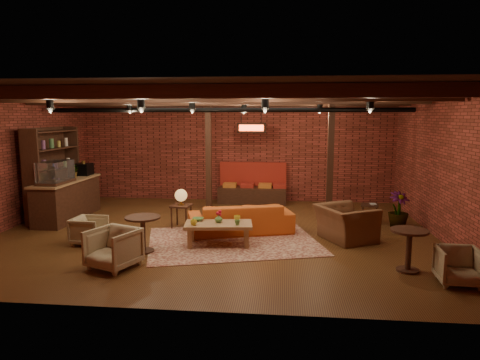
# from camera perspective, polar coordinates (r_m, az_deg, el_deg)

# --- Properties ---
(floor) EXTENTS (10.00, 10.00, 0.00)m
(floor) POSITION_cam_1_polar(r_m,az_deg,el_deg) (10.04, -3.31, -7.08)
(floor) COLOR #381A0E
(floor) RESTS_ON ground
(ceiling) EXTENTS (10.00, 8.00, 0.02)m
(ceiling) POSITION_cam_1_polar(r_m,az_deg,el_deg) (9.68, -3.48, 11.49)
(ceiling) COLOR black
(ceiling) RESTS_ON wall_back
(wall_back) EXTENTS (10.00, 0.02, 3.20)m
(wall_back) POSITION_cam_1_polar(r_m,az_deg,el_deg) (13.68, -0.71, 3.93)
(wall_back) COLOR maroon
(wall_back) RESTS_ON ground
(wall_front) EXTENTS (10.00, 0.02, 3.20)m
(wall_front) POSITION_cam_1_polar(r_m,az_deg,el_deg) (5.86, -9.66, -2.42)
(wall_front) COLOR maroon
(wall_front) RESTS_ON ground
(wall_left) EXTENTS (0.02, 8.00, 3.20)m
(wall_left) POSITION_cam_1_polar(r_m,az_deg,el_deg) (11.63, -28.52, 2.08)
(wall_left) COLOR maroon
(wall_left) RESTS_ON ground
(wall_right) EXTENTS (0.02, 8.00, 3.20)m
(wall_right) POSITION_cam_1_polar(r_m,az_deg,el_deg) (10.20, 25.54, 1.51)
(wall_right) COLOR maroon
(wall_right) RESTS_ON ground
(ceiling_beams) EXTENTS (9.80, 6.40, 0.22)m
(ceiling_beams) POSITION_cam_1_polar(r_m,az_deg,el_deg) (9.68, -3.47, 10.78)
(ceiling_beams) COLOR black
(ceiling_beams) RESTS_ON ceiling
(ceiling_pipe) EXTENTS (9.60, 0.12, 0.12)m
(ceiling_pipe) POSITION_cam_1_polar(r_m,az_deg,el_deg) (11.25, -2.13, 9.30)
(ceiling_pipe) COLOR black
(ceiling_pipe) RESTS_ON ceiling
(post_left) EXTENTS (0.16, 0.16, 3.20)m
(post_left) POSITION_cam_1_polar(r_m,az_deg,el_deg) (12.38, -4.21, 3.43)
(post_left) COLOR black
(post_left) RESTS_ON ground
(post_right) EXTENTS (0.16, 0.16, 3.20)m
(post_right) POSITION_cam_1_polar(r_m,az_deg,el_deg) (11.66, 11.96, 2.95)
(post_right) COLOR black
(post_right) RESTS_ON ground
(service_counter) EXTENTS (0.80, 2.50, 1.60)m
(service_counter) POSITION_cam_1_polar(r_m,az_deg,el_deg) (12.11, -22.08, -1.11)
(service_counter) COLOR black
(service_counter) RESTS_ON ground
(plant_counter) EXTENTS (0.35, 0.39, 0.30)m
(plant_counter) POSITION_cam_1_polar(r_m,az_deg,el_deg) (12.18, -21.34, 0.98)
(plant_counter) COLOR #337F33
(plant_counter) RESTS_ON service_counter
(shelving_hutch) EXTENTS (0.52, 2.00, 2.40)m
(shelving_hutch) POSITION_cam_1_polar(r_m,az_deg,el_deg) (12.34, -23.61, 0.84)
(shelving_hutch) COLOR black
(shelving_hutch) RESTS_ON ground
(banquette) EXTENTS (2.10, 0.70, 1.00)m
(banquette) POSITION_cam_1_polar(r_m,az_deg,el_deg) (13.31, 1.65, -0.97)
(banquette) COLOR maroon
(banquette) RESTS_ON ground
(service_sign) EXTENTS (0.86, 0.06, 0.30)m
(service_sign) POSITION_cam_1_polar(r_m,az_deg,el_deg) (12.68, 1.53, 6.96)
(service_sign) COLOR #FF4419
(service_sign) RESTS_ON ceiling
(ceiling_spotlights) EXTENTS (6.40, 4.40, 0.28)m
(ceiling_spotlights) POSITION_cam_1_polar(r_m,az_deg,el_deg) (9.67, -3.46, 9.47)
(ceiling_spotlights) COLOR black
(ceiling_spotlights) RESTS_ON ceiling
(rug) EXTENTS (4.18, 3.60, 0.01)m
(rug) POSITION_cam_1_polar(r_m,az_deg,el_deg) (9.40, -0.96, -8.11)
(rug) COLOR maroon
(rug) RESTS_ON floor
(sofa) EXTENTS (2.55, 1.58, 0.70)m
(sofa) POSITION_cam_1_polar(r_m,az_deg,el_deg) (9.97, 0.07, -5.10)
(sofa) COLOR #BC4C1A
(sofa) RESTS_ON floor
(coffee_table) EXTENTS (1.47, 0.85, 0.73)m
(coffee_table) POSITION_cam_1_polar(r_m,az_deg,el_deg) (9.02, -2.97, -6.08)
(coffee_table) COLOR #8A6040
(coffee_table) RESTS_ON floor
(side_table_lamp) EXTENTS (0.50, 0.50, 0.95)m
(side_table_lamp) POSITION_cam_1_polar(r_m,az_deg,el_deg) (10.46, -7.86, -2.44)
(side_table_lamp) COLOR black
(side_table_lamp) RESTS_ON floor
(round_table_left) EXTENTS (0.70, 0.70, 0.73)m
(round_table_left) POSITION_cam_1_polar(r_m,az_deg,el_deg) (8.77, -12.81, -6.26)
(round_table_left) COLOR black
(round_table_left) RESTS_ON floor
(armchair_a) EXTENTS (0.62, 0.66, 0.65)m
(armchair_a) POSITION_cam_1_polar(r_m,az_deg,el_deg) (9.68, -19.47, -6.18)
(armchair_a) COLOR #BEB493
(armchair_a) RESTS_ON floor
(armchair_b) EXTENTS (0.99, 0.96, 0.79)m
(armchair_b) POSITION_cam_1_polar(r_m,az_deg,el_deg) (8.04, -16.55, -8.48)
(armchair_b) COLOR #BEB493
(armchair_b) RESTS_ON floor
(armchair_right) EXTENTS (1.21, 1.39, 1.02)m
(armchair_right) POSITION_cam_1_polar(r_m,az_deg,el_deg) (9.62, 13.92, -4.87)
(armchair_right) COLOR brown
(armchair_right) RESTS_ON floor
(side_table_book) EXTENTS (0.50, 0.50, 0.49)m
(side_table_book) POSITION_cam_1_polar(r_m,az_deg,el_deg) (11.41, 16.92, -3.29)
(side_table_book) COLOR black
(side_table_book) RESTS_ON floor
(round_table_right) EXTENTS (0.64, 0.64, 0.75)m
(round_table_right) POSITION_cam_1_polar(r_m,az_deg,el_deg) (8.07, 21.62, -7.88)
(round_table_right) COLOR black
(round_table_right) RESTS_ON floor
(armchair_far) EXTENTS (0.68, 0.64, 0.66)m
(armchair_far) POSITION_cam_1_polar(r_m,az_deg,el_deg) (7.87, 27.16, -9.97)
(armchair_far) COLOR #BEB493
(armchair_far) RESTS_ON floor
(plant_tall) EXTENTS (1.90, 1.90, 2.63)m
(plant_tall) POSITION_cam_1_polar(r_m,az_deg,el_deg) (10.97, 20.60, 0.75)
(plant_tall) COLOR #4C7F4C
(plant_tall) RESTS_ON floor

